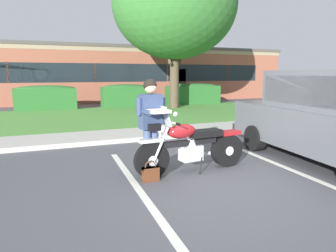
# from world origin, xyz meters

# --- Properties ---
(ground_plane) EXTENTS (140.00, 140.00, 0.00)m
(ground_plane) POSITION_xyz_m (0.00, 0.00, 0.00)
(ground_plane) COLOR #4C4C51
(curb_strip) EXTENTS (60.00, 0.20, 0.12)m
(curb_strip) POSITION_xyz_m (0.00, 3.54, 0.06)
(curb_strip) COLOR #B7B2A8
(curb_strip) RESTS_ON ground
(concrete_walk) EXTENTS (60.00, 1.50, 0.08)m
(concrete_walk) POSITION_xyz_m (0.00, 4.39, 0.04)
(concrete_walk) COLOR #B7B2A8
(concrete_walk) RESTS_ON ground
(grass_lawn) EXTENTS (60.00, 6.77, 0.06)m
(grass_lawn) POSITION_xyz_m (0.00, 8.53, 0.03)
(grass_lawn) COLOR #518E3D
(grass_lawn) RESTS_ON ground
(stall_stripe_0) EXTENTS (0.31, 4.40, 0.01)m
(stall_stripe_0) POSITION_xyz_m (-1.40, 0.20, 0.00)
(stall_stripe_0) COLOR silver
(stall_stripe_0) RESTS_ON ground
(stall_stripe_1) EXTENTS (0.31, 4.40, 0.01)m
(stall_stripe_1) POSITION_xyz_m (1.56, 0.20, 0.00)
(stall_stripe_1) COLOR silver
(stall_stripe_1) RESTS_ON ground
(motorcycle) EXTENTS (2.24, 0.82, 1.26)m
(motorcycle) POSITION_xyz_m (-0.15, 0.66, 0.49)
(motorcycle) COLOR black
(motorcycle) RESTS_ON ground
(rider_person) EXTENTS (0.53, 0.60, 1.70)m
(rider_person) POSITION_xyz_m (-1.01, 0.66, 1.01)
(rider_person) COLOR black
(rider_person) RESTS_ON ground
(handbag) EXTENTS (0.28, 0.13, 0.36)m
(handbag) POSITION_xyz_m (-1.10, 0.45, 0.14)
(handbag) COLOR #562D19
(handbag) RESTS_ON ground
(shade_tree) EXTENTS (6.12, 6.12, 7.71)m
(shade_tree) POSITION_xyz_m (3.59, 10.34, 5.09)
(shade_tree) COLOR #4C3D2D
(shade_tree) RESTS_ON ground
(hedge_left) EXTENTS (2.84, 0.90, 1.24)m
(hedge_left) POSITION_xyz_m (-2.56, 11.93, 0.65)
(hedge_left) COLOR #286028
(hedge_left) RESTS_ON ground
(hedge_center_left) EXTENTS (2.58, 0.90, 1.24)m
(hedge_center_left) POSITION_xyz_m (1.46, 11.93, 0.65)
(hedge_center_left) COLOR #286028
(hedge_center_left) RESTS_ON ground
(hedge_center_right) EXTENTS (3.19, 0.90, 1.24)m
(hedge_center_right) POSITION_xyz_m (5.47, 11.93, 0.65)
(hedge_center_right) COLOR #286028
(hedge_center_right) RESTS_ON ground
(brick_building) EXTENTS (27.40, 8.13, 3.56)m
(brick_building) POSITION_xyz_m (0.26, 18.44, 1.78)
(brick_building) COLOR #93513D
(brick_building) RESTS_ON ground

